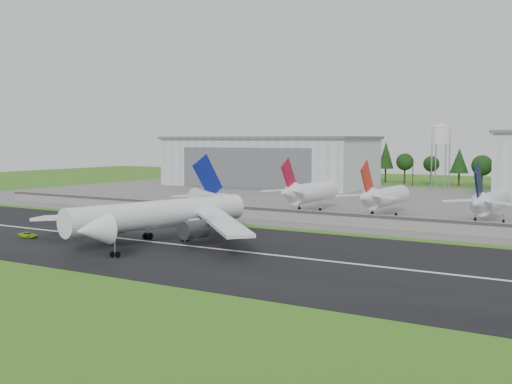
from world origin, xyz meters
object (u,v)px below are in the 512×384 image
Objects in this scene: ground_vehicle at (28,235)px; parked_jet_navy at (488,202)px; parked_jet_red_b at (382,197)px; parked_jet_red_a at (307,192)px; main_airliner at (159,220)px.

ground_vehicle is 112.61m from parked_jet_navy.
parked_jet_red_b is 28.47m from parked_jet_navy.
parked_jet_red_a is 1.00× the size of parked_jet_navy.
parked_jet_red_a is at bearing -26.97° from ground_vehicle.
parked_jet_red_b is (53.81, 76.72, 5.25)m from ground_vehicle.
parked_jet_red_b is at bearing 179.99° from parked_jet_navy.
parked_jet_red_a reaches higher than ground_vehicle.
parked_jet_red_b is (23.48, -0.04, -0.25)m from parked_jet_red_a.
main_airliner is at bearing -77.14° from ground_vehicle.
main_airliner is at bearing -128.21° from parked_jet_navy.
parked_jet_red_a is at bearing -77.65° from main_airliner.
parked_jet_navy is (82.27, 76.71, 5.22)m from ground_vehicle.
main_airliner is 31.41m from ground_vehicle.
ground_vehicle is 0.14× the size of parked_jet_red_a.
main_airliner is 1.88× the size of parked_jet_navy.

